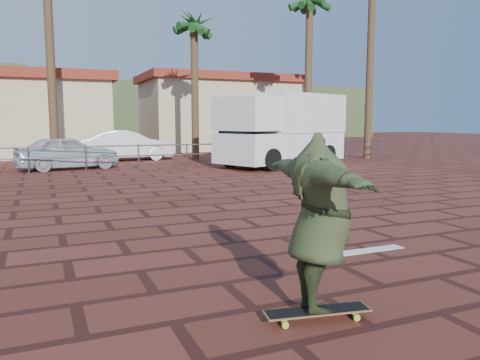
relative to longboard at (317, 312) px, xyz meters
The scene contains 13 objects.
ground 3.23m from the longboard, 67.80° to the left, with size 120.00×120.00×0.00m, color maroon.
paint_stripe 2.63m from the longboard, 42.99° to the left, with size 1.40×0.22×0.01m, color white.
guardrail 15.05m from the longboard, 85.35° to the left, with size 24.06×0.06×1.00m.
palm_center 20.09m from the longboard, 75.68° to the left, with size 2.40×2.40×7.75m.
palm_right 21.20m from the longboard, 58.97° to the left, with size 2.40×2.40×9.05m.
building_east 28.63m from the longboard, 71.14° to the left, with size 10.60×6.60×5.00m.
hill_front 53.08m from the longboard, 88.68° to the left, with size 70.00×18.00×6.00m, color #384C28.
longboard is the anchor object (origin of this frame).
skateboarder 0.87m from the longboard, ahead, with size 2.09×0.57×1.70m, color #333E21.
campervan 15.95m from the longboard, 62.87° to the left, with size 6.41×4.47×3.07m.
car_silver 16.22m from the longboard, 94.85° to the left, with size 1.59×3.95×1.35m, color silver.
car_white 19.56m from the longboard, 85.65° to the left, with size 1.57×4.50×1.48m, color white.
street_sign 17.75m from the longboard, 56.78° to the left, with size 0.41×0.15×2.05m.
Camera 1 is at (-3.60, -6.65, 1.90)m, focal length 35.00 mm.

